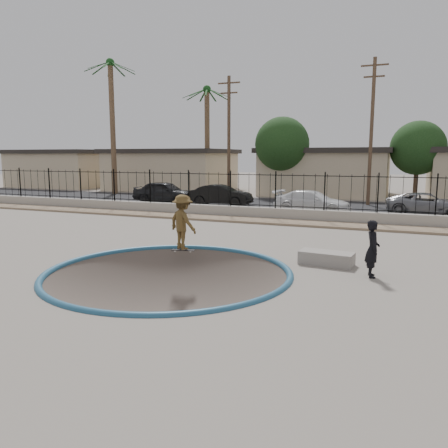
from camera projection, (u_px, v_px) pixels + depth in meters
ground at (283, 235)px, 24.45m from camera, size 120.00×120.00×2.20m
bowl_pit at (169, 273)px, 12.37m from camera, size 6.84×6.84×1.80m
coping_ring at (169, 273)px, 12.37m from camera, size 7.04×7.04×0.20m
rock_strip at (269, 221)px, 21.71m from camera, size 42.00×1.60×0.11m
retaining_wall at (275, 214)px, 22.68m from camera, size 42.00×0.45×0.60m
fence at (276, 191)px, 22.49m from camera, size 40.00×0.04×1.80m
street at (302, 206)px, 28.86m from camera, size 90.00×8.00×0.04m
house_west_far at (66, 168)px, 47.62m from camera, size 10.60×8.60×3.90m
house_west at (171, 169)px, 42.81m from camera, size 11.60×8.60×3.90m
house_center at (326, 171)px, 37.26m from camera, size 10.60×8.60×3.90m
palm_left at (112, 100)px, 36.67m from camera, size 2.30×2.30×11.30m
palm_mid at (207, 116)px, 37.94m from camera, size 2.30×2.30×9.30m
utility_pole_left at (229, 136)px, 32.18m from camera, size 1.70×0.24×9.00m
utility_pole_mid at (371, 130)px, 28.44m from camera, size 1.70×0.24×9.50m
street_tree_left at (282, 144)px, 34.82m from camera, size 4.32×4.32×6.36m
street_tree_mid at (418, 148)px, 32.09m from camera, size 3.96×3.96×5.83m
skater at (183, 225)px, 14.93m from camera, size 1.39×1.13×1.88m
skateboard at (183, 250)px, 15.07m from camera, size 0.83×0.39×0.07m
videographer at (373, 249)px, 11.84m from camera, size 0.49×0.64×1.57m
concrete_ledge at (326, 258)px, 13.26m from camera, size 1.66×0.86×0.40m
car_a at (165, 192)px, 30.31m from camera, size 4.53×2.04×1.51m
car_b at (221, 195)px, 28.76m from camera, size 4.20×1.67×1.36m
car_c at (312, 202)px, 24.97m from camera, size 4.55×2.21×1.28m
car_d at (427, 204)px, 24.18m from camera, size 4.52×2.35×1.21m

